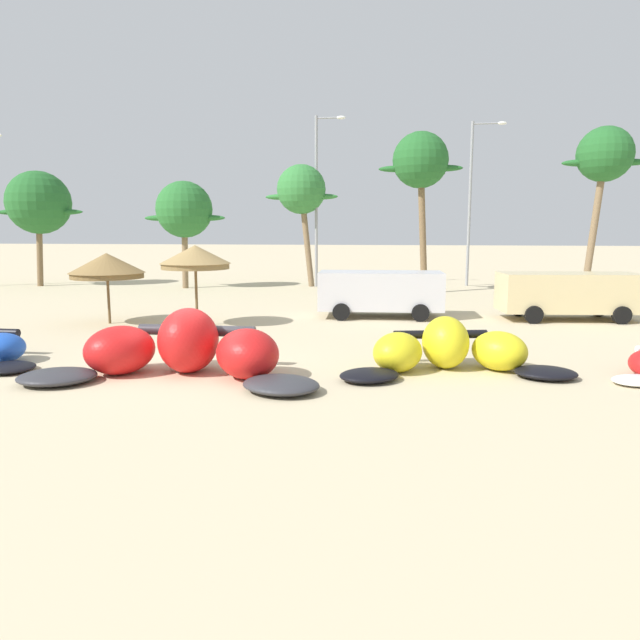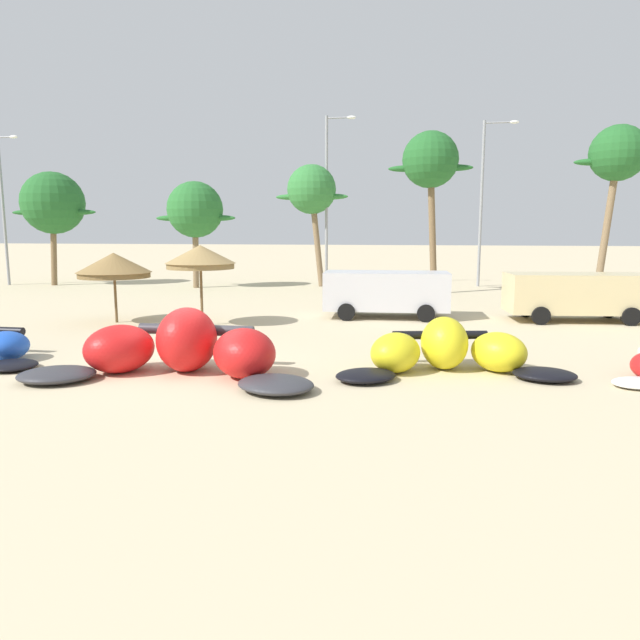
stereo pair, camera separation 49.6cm
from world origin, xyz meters
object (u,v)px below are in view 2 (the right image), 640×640
(palm_left_of_gap, at_px, (312,191))
(beach_umbrella_near_van, at_px, (114,265))
(palm_leftmost, at_px, (53,204))
(palm_center_right, at_px, (618,156))
(kite_left_of_center, at_px, (181,350))
(lamppost_west, at_px, (4,203))
(parked_car_second, at_px, (383,290))
(palm_left, at_px, (195,210))
(lamppost_west_center, at_px, (329,194))
(beach_umbrella_middle, at_px, (200,257))
(parked_van, at_px, (574,293))
(lamppost_east_center, at_px, (484,195))
(kite_center, at_px, (447,352))
(palm_center_left, at_px, (430,162))

(palm_left_of_gap, bearing_deg, beach_umbrella_near_van, -106.03)
(palm_leftmost, height_order, palm_center_right, palm_center_right)
(kite_left_of_center, distance_m, lamppost_west, 29.40)
(parked_car_second, relative_size, lamppost_west, 0.54)
(palm_left, distance_m, lamppost_west_center, 8.18)
(palm_leftmost, bearing_deg, palm_center_right, -2.21)
(lamppost_west, bearing_deg, palm_left_of_gap, 7.73)
(beach_umbrella_middle, height_order, lamppost_west, lamppost_west)
(parked_van, xyz_separation_m, palm_leftmost, (-28.86, 10.05, 4.06))
(parked_van, distance_m, lamppost_west, 33.74)
(lamppost_east_center, bearing_deg, beach_umbrella_middle, -123.28)
(parked_car_second, distance_m, palm_center_right, 15.59)
(lamppost_west_center, bearing_deg, palm_left_of_gap, 175.35)
(kite_center, bearing_deg, kite_left_of_center, -167.12)
(beach_umbrella_near_van, relative_size, palm_center_left, 0.32)
(parked_car_second, relative_size, palm_center_left, 0.57)
(kite_center, height_order, palm_left, palm_left)
(palm_center_left, xyz_separation_m, lamppost_west_center, (-6.08, 3.06, -1.42))
(parked_car_second, bearing_deg, kite_left_of_center, -111.73)
(beach_umbrella_middle, height_order, palm_center_right, palm_center_right)
(beach_umbrella_middle, xyz_separation_m, palm_center_right, (17.53, 12.32, 4.67))
(palm_left_of_gap, relative_size, palm_center_right, 0.86)
(palm_left, relative_size, palm_center_right, 0.73)
(kite_left_of_center, relative_size, palm_center_right, 0.84)
(kite_left_of_center, bearing_deg, palm_center_left, 73.49)
(kite_center, height_order, parked_car_second, parked_car_second)
(parked_van, xyz_separation_m, lamppost_west_center, (-11.62, 12.27, 4.63))
(kite_center, height_order, beach_umbrella_middle, beach_umbrella_middle)
(palm_leftmost, bearing_deg, palm_center_left, -2.07)
(parked_van, distance_m, palm_left, 22.19)
(palm_leftmost, relative_size, palm_left_of_gap, 0.95)
(lamppost_west_center, xyz_separation_m, lamppost_east_center, (9.42, 1.82, -0.10))
(lamppost_east_center, bearing_deg, palm_center_left, -124.38)
(beach_umbrella_middle, bearing_deg, palm_center_right, 35.11)
(beach_umbrella_near_van, height_order, lamppost_east_center, lamppost_east_center)
(palm_center_left, bearing_deg, kite_left_of_center, -106.51)
(palm_center_right, bearing_deg, kite_left_of_center, -127.91)
(parked_van, bearing_deg, palm_center_left, 121.03)
(kite_center, relative_size, lamppost_west_center, 0.57)
(kite_left_of_center, relative_size, beach_umbrella_near_van, 2.65)
(palm_leftmost, height_order, lamppost_west, lamppost_west)
(lamppost_east_center, bearing_deg, palm_center_right, -41.64)
(beach_umbrella_near_van, xyz_separation_m, parked_car_second, (9.93, 3.13, -1.09))
(lamppost_west_center, bearing_deg, lamppost_east_center, 10.95)
(parked_car_second, distance_m, lamppost_east_center, 15.96)
(parked_van, height_order, palm_left, palm_left)
(beach_umbrella_near_van, height_order, palm_center_left, palm_center_left)
(parked_car_second, relative_size, palm_leftmost, 0.71)
(parked_car_second, height_order, lamppost_east_center, lamppost_east_center)
(kite_left_of_center, xyz_separation_m, palm_center_right, (15.22, 19.54, 6.58))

